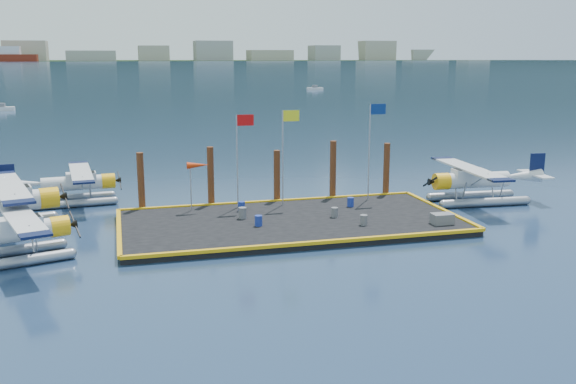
{
  "coord_description": "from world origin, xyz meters",
  "views": [
    {
      "loc": [
        -9.74,
        -36.02,
        10.17
      ],
      "look_at": [
        0.37,
        2.0,
        1.65
      ],
      "focal_mm": 40.0,
      "sensor_mm": 36.0,
      "label": 1
    }
  ],
  "objects_px": {
    "seaplane_a": "(14,235)",
    "piling_1": "(211,178)",
    "seaplane_c": "(76,185)",
    "flagpole_yellow": "(286,143)",
    "piling_2": "(277,178)",
    "drum_0": "(242,213)",
    "seaplane_b": "(3,206)",
    "piling_3": "(333,172)",
    "drum_5": "(241,206)",
    "drum_4": "(351,202)",
    "drum_1": "(364,220)",
    "flagpole_red": "(240,146)",
    "drum_2": "(335,212)",
    "flagpole_blue": "(372,137)",
    "piling_0": "(141,183)",
    "piling_4": "(386,171)",
    "crate": "(442,219)",
    "windsock": "(198,166)",
    "seaplane_d": "(473,182)",
    "drum_3": "(259,221)"
  },
  "relations": [
    {
      "from": "seaplane_b",
      "to": "drum_5",
      "type": "distance_m",
      "value": 14.0
    },
    {
      "from": "drum_1",
      "to": "drum_5",
      "type": "distance_m",
      "value": 8.09
    },
    {
      "from": "drum_4",
      "to": "flagpole_red",
      "type": "distance_m",
      "value": 8.02
    },
    {
      "from": "drum_2",
      "to": "piling_3",
      "type": "distance_m",
      "value": 5.97
    },
    {
      "from": "flagpole_yellow",
      "to": "piling_3",
      "type": "distance_m",
      "value": 4.75
    },
    {
      "from": "drum_5",
      "to": "crate",
      "type": "bearing_deg",
      "value": -29.51
    },
    {
      "from": "piling_3",
      "to": "piling_4",
      "type": "relative_size",
      "value": 1.07
    },
    {
      "from": "seaplane_c",
      "to": "seaplane_b",
      "type": "bearing_deg",
      "value": -35.61
    },
    {
      "from": "drum_1",
      "to": "drum_3",
      "type": "distance_m",
      "value": 6.11
    },
    {
      "from": "flagpole_blue",
      "to": "piling_0",
      "type": "distance_m",
      "value": 15.51
    },
    {
      "from": "piling_2",
      "to": "drum_0",
      "type": "bearing_deg",
      "value": -126.31
    },
    {
      "from": "piling_1",
      "to": "piling_3",
      "type": "relative_size",
      "value": 0.98
    },
    {
      "from": "seaplane_c",
      "to": "drum_4",
      "type": "height_order",
      "value": "seaplane_c"
    },
    {
      "from": "drum_0",
      "to": "flagpole_red",
      "type": "relative_size",
      "value": 0.11
    },
    {
      "from": "drum_4",
      "to": "piling_1",
      "type": "height_order",
      "value": "piling_1"
    },
    {
      "from": "drum_3",
      "to": "flagpole_red",
      "type": "xyz_separation_m",
      "value": [
        -0.12,
        4.72,
        3.69
      ]
    },
    {
      "from": "drum_2",
      "to": "flagpole_blue",
      "type": "height_order",
      "value": "flagpole_blue"
    },
    {
      "from": "seaplane_b",
      "to": "piling_3",
      "type": "bearing_deg",
      "value": 82.5
    },
    {
      "from": "seaplane_c",
      "to": "drum_1",
      "type": "xyz_separation_m",
      "value": [
        16.51,
        -11.64,
        -0.62
      ]
    },
    {
      "from": "seaplane_b",
      "to": "piling_4",
      "type": "relative_size",
      "value": 2.55
    },
    {
      "from": "flagpole_yellow",
      "to": "piling_4",
      "type": "bearing_deg",
      "value": 11.6
    },
    {
      "from": "piling_0",
      "to": "piling_2",
      "type": "distance_m",
      "value": 9.0
    },
    {
      "from": "seaplane_c",
      "to": "flagpole_yellow",
      "type": "relative_size",
      "value": 1.38
    },
    {
      "from": "drum_5",
      "to": "drum_4",
      "type": "bearing_deg",
      "value": -5.23
    },
    {
      "from": "seaplane_b",
      "to": "seaplane_d",
      "type": "relative_size",
      "value": 1.08
    },
    {
      "from": "seaplane_a",
      "to": "piling_1",
      "type": "distance_m",
      "value": 13.85
    },
    {
      "from": "drum_2",
      "to": "crate",
      "type": "height_order",
      "value": "crate"
    },
    {
      "from": "seaplane_b",
      "to": "piling_3",
      "type": "distance_m",
      "value": 21.06
    },
    {
      "from": "seaplane_d",
      "to": "flagpole_red",
      "type": "height_order",
      "value": "flagpole_red"
    },
    {
      "from": "drum_2",
      "to": "drum_3",
      "type": "xyz_separation_m",
      "value": [
        -4.92,
        -0.8,
        0.01
      ]
    },
    {
      "from": "drum_2",
      "to": "drum_4",
      "type": "height_order",
      "value": "drum_4"
    },
    {
      "from": "drum_4",
      "to": "piling_2",
      "type": "bearing_deg",
      "value": 142.31
    },
    {
      "from": "flagpole_red",
      "to": "piling_4",
      "type": "relative_size",
      "value": 1.5
    },
    {
      "from": "flagpole_red",
      "to": "drum_5",
      "type": "bearing_deg",
      "value": -99.33
    },
    {
      "from": "seaplane_b",
      "to": "seaplane_c",
      "type": "relative_size",
      "value": 1.19
    },
    {
      "from": "seaplane_b",
      "to": "drum_2",
      "type": "height_order",
      "value": "seaplane_b"
    },
    {
      "from": "drum_2",
      "to": "flagpole_yellow",
      "type": "relative_size",
      "value": 0.1
    },
    {
      "from": "drum_4",
      "to": "piling_3",
      "type": "distance_m",
      "value": 3.51
    },
    {
      "from": "windsock",
      "to": "piling_3",
      "type": "xyz_separation_m",
      "value": [
        9.53,
        1.6,
        -1.08
      ]
    },
    {
      "from": "seaplane_c",
      "to": "piling_1",
      "type": "xyz_separation_m",
      "value": [
        8.73,
        -3.94,
        0.78
      ]
    },
    {
      "from": "seaplane_a",
      "to": "drum_1",
      "type": "bearing_deg",
      "value": 75.45
    },
    {
      "from": "seaplane_a",
      "to": "seaplane_d",
      "type": "bearing_deg",
      "value": 84.28
    },
    {
      "from": "drum_2",
      "to": "drum_3",
      "type": "distance_m",
      "value": 4.98
    },
    {
      "from": "seaplane_c",
      "to": "flagpole_blue",
      "type": "relative_size",
      "value": 1.32
    },
    {
      "from": "drum_0",
      "to": "flagpole_yellow",
      "type": "relative_size",
      "value": 0.11
    },
    {
      "from": "seaplane_d",
      "to": "crate",
      "type": "relative_size",
      "value": 7.69
    },
    {
      "from": "piling_3",
      "to": "crate",
      "type": "bearing_deg",
      "value": -66.17
    },
    {
      "from": "seaplane_b",
      "to": "seaplane_c",
      "type": "height_order",
      "value": "seaplane_b"
    },
    {
      "from": "piling_0",
      "to": "piling_4",
      "type": "xyz_separation_m",
      "value": [
        17.0,
        0.0,
        0.0
      ]
    },
    {
      "from": "drum_1",
      "to": "drum_4",
      "type": "bearing_deg",
      "value": 79.21
    }
  ]
}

